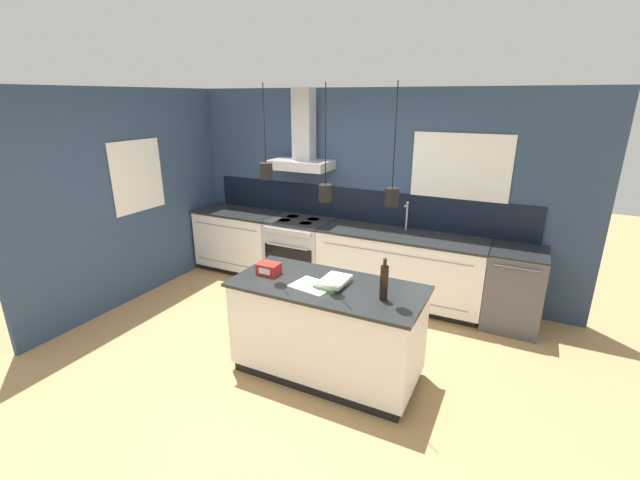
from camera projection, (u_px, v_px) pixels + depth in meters
The scene contains 12 objects.
ground_plane at pixel (283, 356), 4.33m from camera, with size 16.00×16.00×0.00m, color tan.
wall_back at pixel (356, 188), 5.61m from camera, with size 5.60×2.18×2.60m.
wall_left at pixel (147, 193), 5.53m from camera, with size 0.08×3.80×2.60m.
counter_run_left at pixel (240, 240), 6.36m from camera, with size 1.23×0.64×0.91m.
counter_run_sink at pixel (400, 268), 5.33m from camera, with size 2.05×0.64×1.28m.
oven_range at pixel (299, 251), 5.92m from camera, with size 0.81×0.66×0.91m.
dishwasher at pixel (514, 289), 4.77m from camera, with size 0.59×0.65×0.91m.
kitchen_island at pixel (327, 329), 3.93m from camera, with size 1.72×0.80×0.91m.
bottle_on_island at pixel (384, 282), 3.46m from camera, with size 0.07×0.07×0.36m.
book_stack at pixel (334, 282), 3.76m from camera, with size 0.26×0.35×0.06m.
red_supply_box at pixel (269, 269), 4.00m from camera, with size 0.20×0.16×0.11m.
paper_pile at pixel (313, 286), 3.76m from camera, with size 0.40×0.33×0.01m.
Camera 1 is at (2.00, -3.17, 2.49)m, focal length 24.00 mm.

